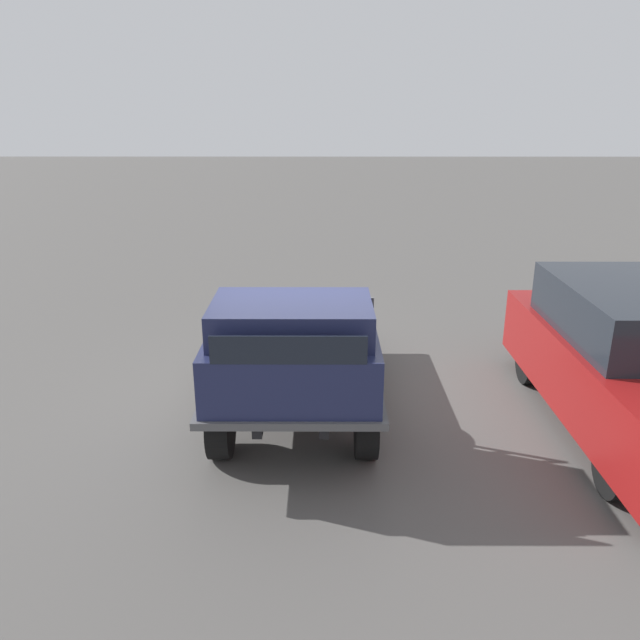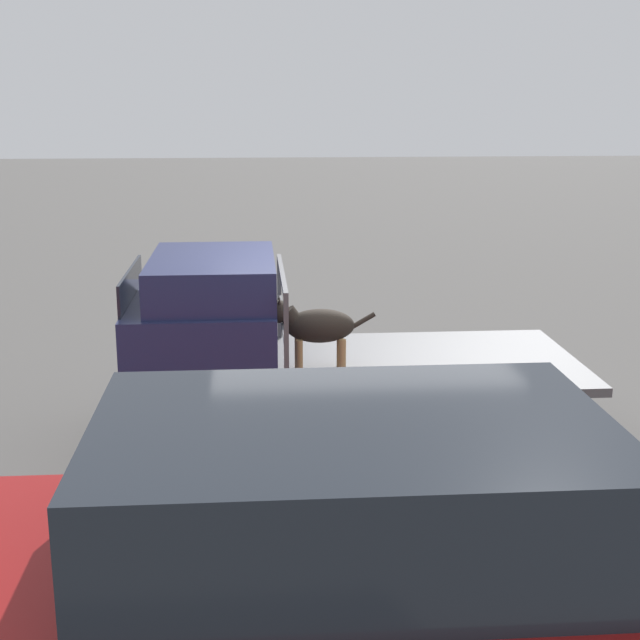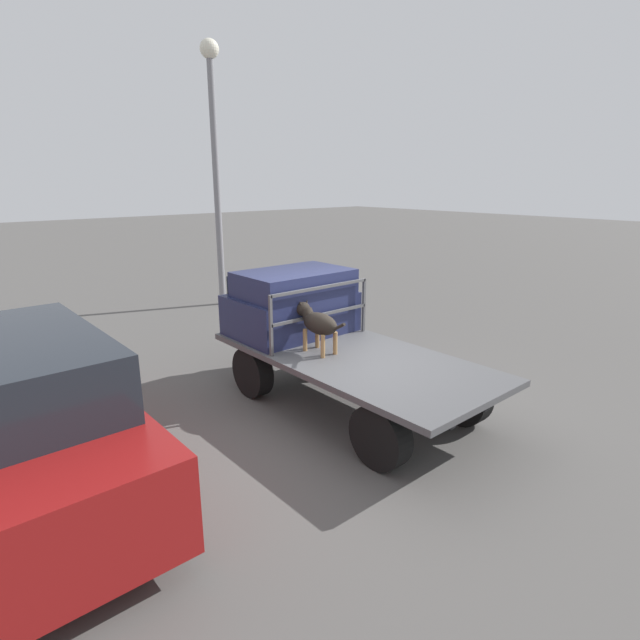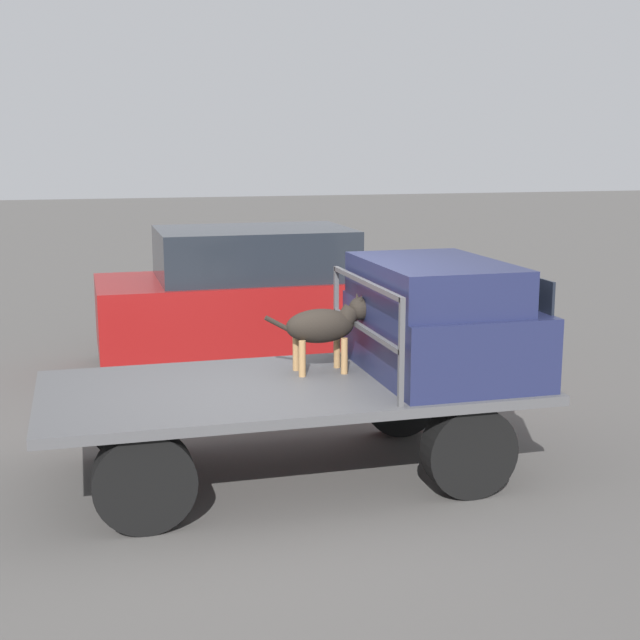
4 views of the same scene
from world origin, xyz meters
TOP-DOWN VIEW (x-y plane):
  - ground_plane at (0.00, 0.00)m, footprint 80.00×80.00m
  - flatbed_truck at (0.00, 0.00)m, footprint 4.07×1.91m
  - truck_cab at (1.33, 0.00)m, footprint 1.27×1.79m
  - truck_headboard at (0.65, 0.00)m, footprint 0.04×1.79m
  - dog at (0.40, 0.29)m, footprint 0.99×0.30m
  - parked_sedan at (0.63, 3.94)m, footprint 4.31×1.79m

SIDE VIEW (x-z plane):
  - ground_plane at x=0.00m, z-range 0.00..0.00m
  - flatbed_truck at x=0.00m, z-range 0.19..0.99m
  - parked_sedan at x=0.63m, z-range 0.00..1.71m
  - dog at x=0.40m, z-range 0.88..1.56m
  - truck_cab at x=1.33m, z-range 0.78..1.76m
  - truck_headboard at x=0.65m, z-range 0.94..1.78m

